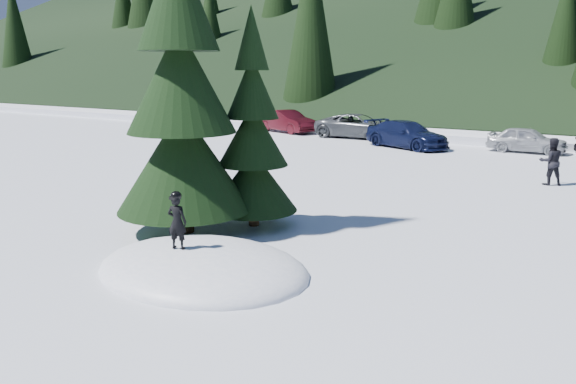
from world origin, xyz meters
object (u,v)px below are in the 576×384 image
Objects in this scene: car_1 at (287,121)px; spruce_short at (253,143)px; car_0 at (192,123)px; car_3 at (407,134)px; car_2 at (358,126)px; adult_0 at (551,162)px; child_skier at (177,222)px; spruce_tall at (181,94)px; car_4 at (527,140)px.

spruce_short is at bearing -131.27° from car_1.
car_3 is (13.79, 1.22, 0.01)m from car_0.
adult_0 is at bearing -130.70° from car_2.
child_skier is 25.55m from car_1.
spruce_tall is 5.31× the size of adult_0.
spruce_tall is at bearing -168.59° from car_2.
car_2 is (-6.62, 18.57, -1.41)m from spruce_short.
car_4 is at bearing -99.45° from car_2.
car_1 is 5.15m from car_2.
car_1 is 9.55m from car_3.
spruce_short is at bearing -164.68° from car_2.
car_2 is at bearing -69.54° from car_0.
adult_0 is at bearing 61.01° from spruce_tall.
child_skier is at bearing -137.12° from car_0.
spruce_tall is at bearing 30.73° from adult_0.
car_0 is 19.43m from car_4.
child_skier is 23.31m from car_2.
car_3 is 1.30× the size of car_4.
car_3 is at bearing -96.63° from child_skier.
spruce_short reaches higher than car_3.
car_1 reaches higher than car_4.
car_0 is at bearing 137.80° from spruce_short.
child_skier is at bearing 41.63° from adult_0.
car_0 is at bearing 146.39° from car_1.
car_3 is (9.18, -2.63, -0.03)m from car_1.
child_skier is 0.21× the size of car_2.
spruce_short is 22.16m from car_0.
car_4 is at bearing -81.88° from car_0.
car_2 is (-11.84, 8.73, -0.11)m from adult_0.
adult_0 is 14.71m from car_2.
car_4 is at bearing 80.89° from spruce_short.
car_2 is (-7.49, 22.07, -0.31)m from child_skier.
spruce_short is 11.21m from adult_0.
child_skier is 0.23× the size of car_3.
adult_0 reaches higher than child_skier.
adult_0 is 0.41× the size of car_0.
spruce_tall is 2.11m from spruce_short.
spruce_short is 1.25× the size of car_1.
spruce_short reaches higher than car_4.
car_1 reaches higher than car_0.
car_0 is 10.45m from car_2.
car_1 is at bearing 93.92° from car_3.
car_2 is (5.15, -0.14, -0.01)m from car_1.
spruce_tall reaches higher than child_skier.
car_2 is at bearing 78.17° from car_3.
child_skier is (1.87, -2.10, -2.31)m from spruce_tall.
car_0 is at bearing -43.36° from adult_0.
car_1 is (4.61, 3.85, 0.03)m from car_0.
car_3 is at bearing 95.21° from spruce_tall.
child_skier is at bearing -165.57° from car_2.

